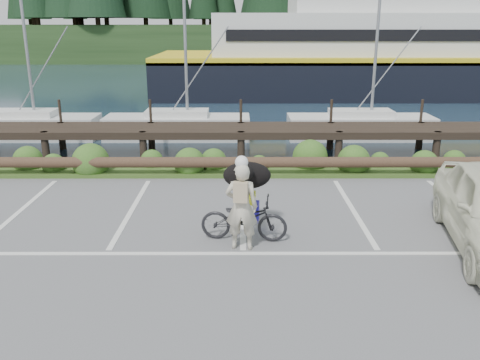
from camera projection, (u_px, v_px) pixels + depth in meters
name	position (u px, v px, depth m)	size (l,w,h in m)	color
ground	(243.00, 245.00, 10.04)	(72.00, 72.00, 0.00)	#59595B
harbor_backdrop	(242.00, 50.00, 85.02)	(170.00, 160.00, 30.00)	#182A3B
vegetation_strip	(242.00, 169.00, 15.09)	(34.00, 1.60, 0.10)	#3D5B21
log_rail	(242.00, 178.00, 14.44)	(32.00, 0.30, 0.60)	#443021
bicycle	(244.00, 219.00, 10.15)	(0.61, 1.74, 0.91)	black
cyclist	(242.00, 207.00, 9.65)	(0.63, 0.41, 1.72)	beige
dog	(247.00, 175.00, 10.46)	(0.99, 0.48, 0.57)	black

